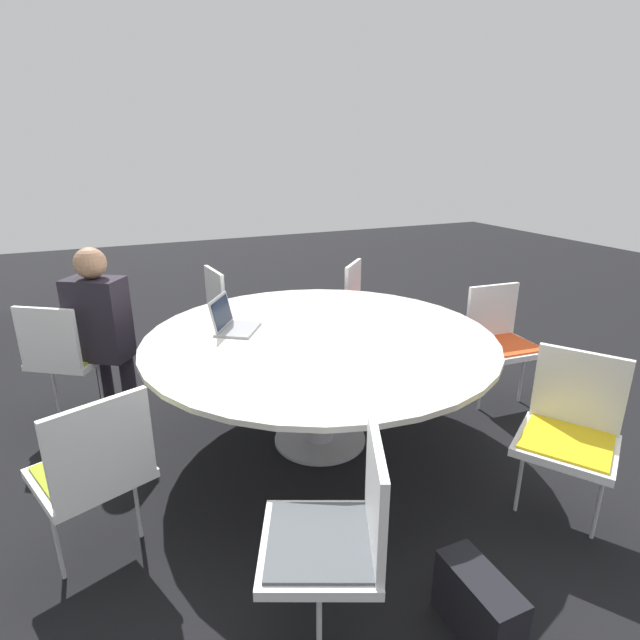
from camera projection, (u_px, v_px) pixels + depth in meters
ground_plane at (320, 440)px, 3.28m from camera, size 16.00×16.00×0.00m
conference_table at (320, 350)px, 3.07m from camera, size 2.13×2.13×0.73m
chair_0 at (64, 352)px, 3.32m from camera, size 0.59×0.60×0.88m
chair_1 at (94, 465)px, 2.12m from camera, size 0.55×0.56×0.88m
chair_2 at (338, 529)px, 1.77m from camera, size 0.57×0.56×0.88m
chair_3 at (571, 426)px, 2.43m from camera, size 0.60×0.59×0.88m
chair_4 at (501, 335)px, 3.61m from camera, size 0.45×0.47×0.88m
chair_5 at (366, 302)px, 4.39m from camera, size 0.61×0.61×0.88m
chair_6 at (231, 308)px, 4.24m from camera, size 0.48×0.46×0.88m
person_0 at (101, 323)px, 3.30m from camera, size 0.38×0.42×1.23m
laptop at (231, 322)px, 3.12m from camera, size 0.37×0.36×0.21m
handbag at (478, 605)px, 1.93m from camera, size 0.36×0.16×0.28m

